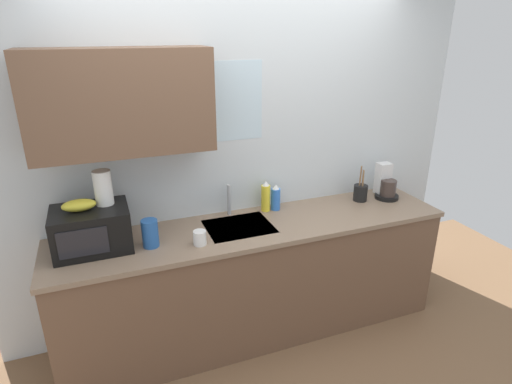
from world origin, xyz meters
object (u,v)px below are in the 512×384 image
Objects in this scene: mug_white at (200,238)px; coffee_maker at (386,185)px; cereal_canister at (150,233)px; utensil_crock at (360,192)px; banana_bunch at (79,205)px; paper_towel_roll at (103,188)px; dish_soap_bottle_blue at (276,198)px; microwave at (92,229)px; dish_soap_bottle_yellow at (266,197)px.

coffee_maker is at bearing 8.72° from mug_white.
cereal_canister is 0.61× the size of utensil_crock.
coffee_maker is at bearing 4.72° from cereal_canister.
banana_bunch is 0.67× the size of utensil_crock.
paper_towel_roll is 1.25m from dish_soap_bottle_blue.
banana_bunch is at bearing -178.55° from coffee_maker.
microwave is 2.53× the size of cereal_canister.
banana_bunch is 2.32m from coffee_maker.
dish_soap_bottle_yellow is at bearing 16.10° from cereal_canister.
banana_bunch reaches higher than utensil_crock.
cereal_canister is (-0.90, -0.26, -0.02)m from dish_soap_bottle_yellow.
coffee_maker is 1.17× the size of dish_soap_bottle_yellow.
dish_soap_bottle_blue is at bearing 4.78° from paper_towel_roll.
microwave is 0.18m from banana_bunch.
microwave is at bearing -177.98° from utensil_crock.
cereal_canister is at bearing -32.01° from paper_towel_roll.
utensil_crock is at bearing 5.75° from cereal_canister.
coffee_maker is 1.38× the size of dish_soap_bottle_blue.
dish_soap_bottle_yellow reaches higher than cereal_canister.
utensil_crock is at bearing 177.14° from coffee_maker.
mug_white is at bearing -171.28° from coffee_maker.
microwave is at bearing 163.87° from cereal_canister.
paper_towel_roll is 1.95m from utensil_crock.
utensil_crock is (1.93, 0.02, -0.31)m from paper_towel_roll.
utensil_crock is (0.79, -0.09, -0.04)m from dish_soap_bottle_yellow.
dish_soap_bottle_blue is at bearing -5.29° from dish_soap_bottle_yellow.
paper_towel_roll reaches higher than cereal_canister.
microwave is 0.27m from paper_towel_roll.
dish_soap_bottle_blue is at bearing 174.33° from coffee_maker.
dish_soap_bottle_blue is (0.08, -0.01, -0.02)m from dish_soap_bottle_yellow.
cereal_canister is (0.34, -0.10, -0.04)m from microwave.
banana_bunch reaches higher than dish_soap_bottle_blue.
coffee_maker is 2.95× the size of mug_white.
banana_bunch is at bearing -178.07° from utensil_crock.
mug_white is at bearing -16.47° from microwave.
paper_towel_roll reaches higher than dish_soap_bottle_yellow.
paper_towel_roll reaches higher than coffee_maker.
banana_bunch is at bearing 164.54° from mug_white.
banana_bunch is (-0.05, 0.00, 0.17)m from microwave.
coffee_maker is 0.94× the size of utensil_crock.
dish_soap_bottle_blue reaches higher than cereal_canister.
utensil_crock is at bearing -6.44° from dish_soap_bottle_yellow.
dish_soap_bottle_yellow is at bearing 30.18° from mug_white.
mug_white is (0.69, -0.19, -0.26)m from banana_bunch.
banana_bunch is at bearing 165.62° from cereal_canister.
banana_bunch reaches higher than microwave.
dish_soap_bottle_blue reaches higher than mug_white.
utensil_crock is at bearing -6.57° from dish_soap_bottle_blue.
banana_bunch is 0.98× the size of dish_soap_bottle_blue.
dish_soap_bottle_yellow is (1.24, 0.16, -0.02)m from microwave.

